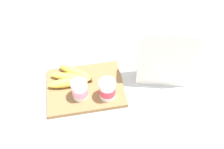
{
  "coord_description": "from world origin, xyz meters",
  "views": [
    {
      "loc": [
        -0.0,
        0.62,
        0.81
      ],
      "look_at": [
        -0.11,
        0.0,
        0.07
      ],
      "focal_mm": 39.15,
      "sensor_mm": 36.0,
      "label": 1
    }
  ],
  "objects_px": {
    "yogurt_cup_back": "(80,90)",
    "banana_bunch": "(71,77)",
    "yogurt_cup_front": "(107,90)",
    "cereal_box": "(165,56)",
    "cutting_board": "(85,88)"
  },
  "relations": [
    {
      "from": "cereal_box",
      "to": "yogurt_cup_back",
      "type": "bearing_deg",
      "value": -157.26
    },
    {
      "from": "yogurt_cup_front",
      "to": "banana_bunch",
      "type": "relative_size",
      "value": 0.47
    },
    {
      "from": "cereal_box",
      "to": "banana_bunch",
      "type": "height_order",
      "value": "cereal_box"
    },
    {
      "from": "cutting_board",
      "to": "yogurt_cup_back",
      "type": "relative_size",
      "value": 3.79
    },
    {
      "from": "yogurt_cup_back",
      "to": "cereal_box",
      "type": "bearing_deg",
      "value": -171.71
    },
    {
      "from": "cereal_box",
      "to": "yogurt_cup_front",
      "type": "xyz_separation_m",
      "value": [
        0.24,
        0.07,
        -0.07
      ]
    },
    {
      "from": "yogurt_cup_front",
      "to": "banana_bunch",
      "type": "bearing_deg",
      "value": -38.44
    },
    {
      "from": "yogurt_cup_back",
      "to": "banana_bunch",
      "type": "height_order",
      "value": "yogurt_cup_back"
    },
    {
      "from": "cutting_board",
      "to": "yogurt_cup_front",
      "type": "relative_size",
      "value": 3.64
    },
    {
      "from": "cutting_board",
      "to": "yogurt_cup_back",
      "type": "distance_m",
      "value": 0.07
    },
    {
      "from": "yogurt_cup_front",
      "to": "yogurt_cup_back",
      "type": "relative_size",
      "value": 1.04
    },
    {
      "from": "banana_bunch",
      "to": "yogurt_cup_front",
      "type": "bearing_deg",
      "value": 141.56
    },
    {
      "from": "cereal_box",
      "to": "banana_bunch",
      "type": "distance_m",
      "value": 0.39
    },
    {
      "from": "yogurt_cup_front",
      "to": "yogurt_cup_back",
      "type": "bearing_deg",
      "value": -9.85
    },
    {
      "from": "cutting_board",
      "to": "yogurt_cup_front",
      "type": "xyz_separation_m",
      "value": [
        -0.08,
        0.06,
        0.05
      ]
    }
  ]
}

